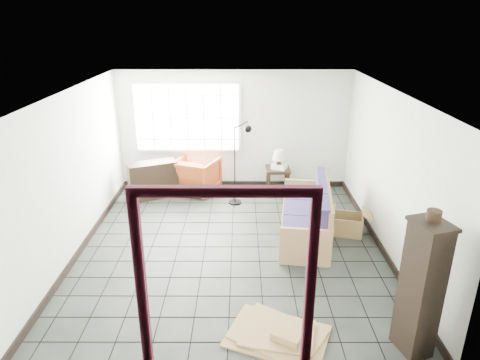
{
  "coord_description": "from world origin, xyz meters",
  "views": [
    {
      "loc": [
        0.15,
        -6.31,
        3.67
      ],
      "look_at": [
        0.14,
        0.3,
        1.1
      ],
      "focal_mm": 32.0,
      "sensor_mm": 36.0,
      "label": 1
    }
  ],
  "objects_px": {
    "futon_sofa": "(309,217)",
    "armchair": "(197,174)",
    "side_table": "(278,172)",
    "tall_shelf": "(421,288)"
  },
  "relations": [
    {
      "from": "futon_sofa",
      "to": "armchair",
      "type": "relative_size",
      "value": 2.57
    },
    {
      "from": "futon_sofa",
      "to": "armchair",
      "type": "bearing_deg",
      "value": 145.34
    },
    {
      "from": "futon_sofa",
      "to": "side_table",
      "type": "height_order",
      "value": "futon_sofa"
    },
    {
      "from": "armchair",
      "to": "side_table",
      "type": "xyz_separation_m",
      "value": [
        1.76,
        -0.0,
        0.03
      ]
    },
    {
      "from": "tall_shelf",
      "to": "side_table",
      "type": "bearing_deg",
      "value": 87.38
    },
    {
      "from": "armchair",
      "to": "side_table",
      "type": "distance_m",
      "value": 1.76
    },
    {
      "from": "tall_shelf",
      "to": "futon_sofa",
      "type": "bearing_deg",
      "value": 89.3
    },
    {
      "from": "armchair",
      "to": "tall_shelf",
      "type": "xyz_separation_m",
      "value": [
        2.96,
        -4.73,
        0.41
      ]
    },
    {
      "from": "side_table",
      "to": "tall_shelf",
      "type": "height_order",
      "value": "tall_shelf"
    },
    {
      "from": "armchair",
      "to": "futon_sofa",
      "type": "bearing_deg",
      "value": 160.08
    }
  ]
}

